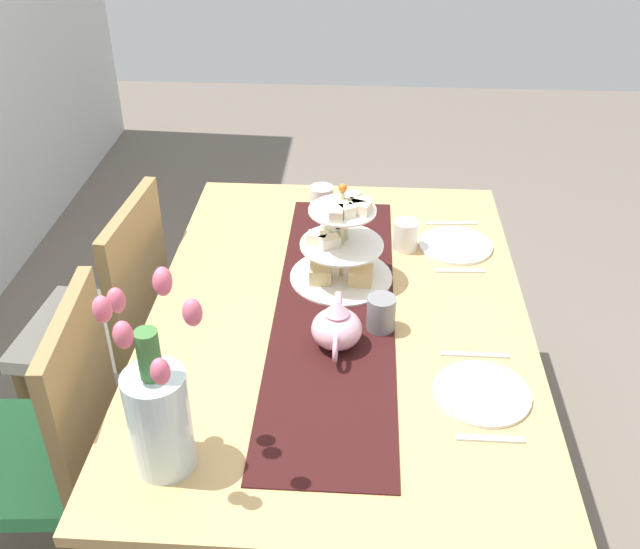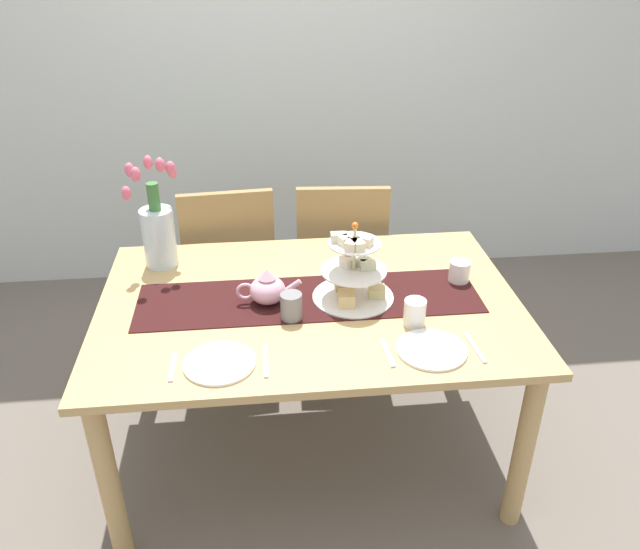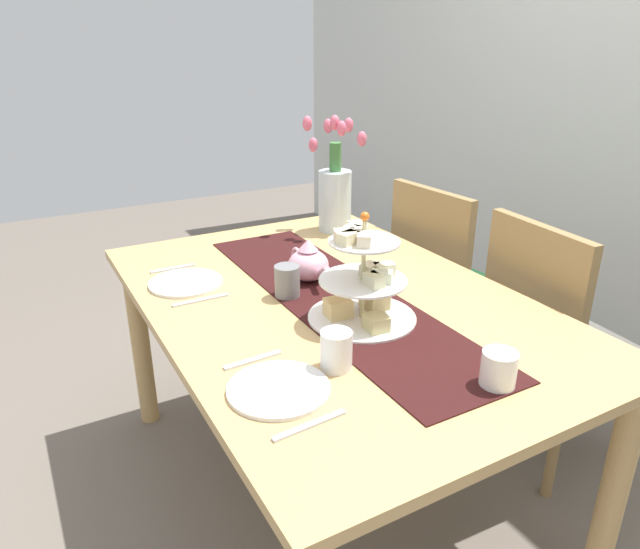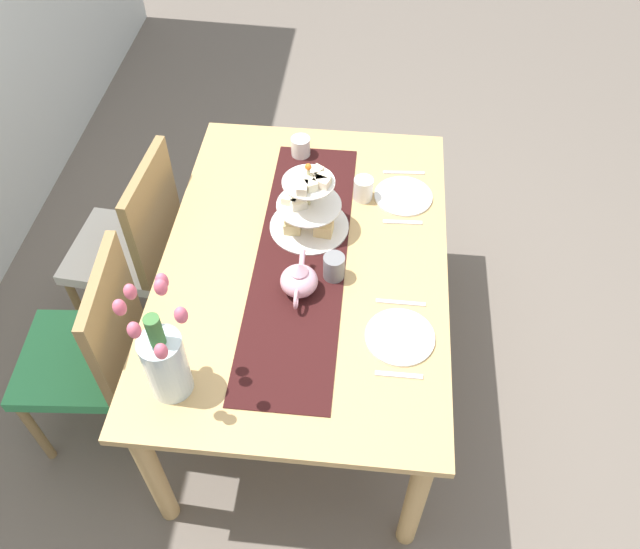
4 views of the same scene
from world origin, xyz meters
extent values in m
plane|color=#6B6056|center=(0.00, 0.00, 0.00)|extent=(8.00, 8.00, 0.00)
cube|color=silver|center=(0.00, 1.62, 1.30)|extent=(6.00, 0.08, 2.60)
cube|color=tan|center=(0.00, 0.00, 0.71)|extent=(1.54, 1.03, 0.03)
cylinder|color=tan|center=(-0.70, -0.45, 0.35)|extent=(0.07, 0.07, 0.69)
cylinder|color=tan|center=(0.70, -0.45, 0.35)|extent=(0.07, 0.07, 0.69)
cylinder|color=tan|center=(-0.70, 0.45, 0.35)|extent=(0.07, 0.07, 0.69)
cylinder|color=tan|center=(0.70, 0.45, 0.35)|extent=(0.07, 0.07, 0.69)
cylinder|color=olive|center=(-0.16, 1.01, 0.21)|extent=(0.04, 0.04, 0.41)
cylinder|color=olive|center=(-0.52, 0.98, 0.21)|extent=(0.04, 0.04, 0.41)
cylinder|color=olive|center=(-0.14, 0.65, 0.21)|extent=(0.04, 0.04, 0.41)
cylinder|color=olive|center=(-0.50, 0.62, 0.21)|extent=(0.04, 0.04, 0.41)
cube|color=#389356|center=(-0.33, 0.82, 0.43)|extent=(0.45, 0.45, 0.05)
cube|color=olive|center=(-0.31, 0.63, 0.69)|extent=(0.42, 0.07, 0.45)
cylinder|color=olive|center=(0.42, 0.98, 0.21)|extent=(0.04, 0.04, 0.41)
cylinder|color=olive|center=(0.06, 1.01, 0.21)|extent=(0.04, 0.04, 0.41)
cylinder|color=olive|center=(0.39, 0.62, 0.21)|extent=(0.04, 0.04, 0.41)
cylinder|color=olive|center=(0.03, 0.65, 0.21)|extent=(0.04, 0.04, 0.41)
cube|color=silver|center=(0.22, 0.82, 0.43)|extent=(0.45, 0.45, 0.05)
cube|color=olive|center=(0.21, 0.63, 0.69)|extent=(0.42, 0.07, 0.45)
cube|color=black|center=(0.00, 0.01, 0.72)|extent=(1.26, 0.33, 0.00)
cylinder|color=beige|center=(0.16, 0.00, 0.87)|extent=(0.01, 0.01, 0.28)
cylinder|color=white|center=(0.16, 0.00, 0.73)|extent=(0.30, 0.30, 0.01)
cylinder|color=white|center=(0.16, 0.00, 0.84)|extent=(0.24, 0.24, 0.01)
cylinder|color=white|center=(0.16, 0.00, 0.95)|extent=(0.19, 0.19, 0.01)
cube|color=#D2C782|center=(0.25, -0.01, 0.75)|extent=(0.07, 0.06, 0.04)
cube|color=#D1BB7B|center=(0.14, 0.06, 0.76)|extent=(0.07, 0.06, 0.05)
cube|color=#E8C781|center=(0.13, -0.06, 0.76)|extent=(0.07, 0.07, 0.05)
cube|color=beige|center=(0.21, 0.00, 0.86)|extent=(0.06, 0.04, 0.03)
cube|color=silver|center=(0.20, 0.03, 0.86)|extent=(0.06, 0.07, 0.03)
cube|color=beige|center=(0.16, 0.07, 0.86)|extent=(0.05, 0.06, 0.03)
cube|color=beige|center=(0.14, 0.03, 0.86)|extent=(0.06, 0.07, 0.03)
cube|color=beige|center=(0.11, 0.01, 0.97)|extent=(0.06, 0.04, 0.03)
cube|color=beige|center=(0.13, -0.01, 0.97)|extent=(0.07, 0.06, 0.03)
cube|color=beige|center=(0.14, -0.05, 0.97)|extent=(0.05, 0.07, 0.03)
cube|color=#F3E6B6|center=(0.16, -0.05, 0.97)|extent=(0.05, 0.06, 0.03)
cube|color=beige|center=(0.19, -0.02, 0.97)|extent=(0.07, 0.06, 0.03)
sphere|color=orange|center=(0.16, 0.00, 1.02)|extent=(0.02, 0.02, 0.02)
ellipsoid|color=#E5A8BC|center=(-0.15, 0.00, 0.78)|extent=(0.13, 0.13, 0.10)
cone|color=#E5A8BC|center=(-0.15, 0.00, 0.84)|extent=(0.06, 0.06, 0.04)
cylinder|color=#E5A8BC|center=(-0.06, 0.00, 0.79)|extent=(0.07, 0.02, 0.06)
torus|color=#E5A8BC|center=(-0.23, 0.00, 0.78)|extent=(0.07, 0.01, 0.07)
cylinder|color=silver|center=(-0.57, 0.34, 0.84)|extent=(0.13, 0.13, 0.24)
cylinder|color=#3D7538|center=(-0.57, 0.34, 1.01)|extent=(0.05, 0.05, 0.12)
ellipsoid|color=#E5607A|center=(-0.49, 0.32, 1.14)|extent=(0.04, 0.04, 0.06)
ellipsoid|color=#E5607A|center=(-0.50, 0.42, 1.09)|extent=(0.04, 0.04, 0.06)
ellipsoid|color=#E5607A|center=(-0.58, 0.41, 1.13)|extent=(0.04, 0.04, 0.06)
ellipsoid|color=#E5607A|center=(-0.65, 0.36, 1.12)|extent=(0.04, 0.04, 0.06)
ellipsoid|color=#E5607A|center=(-0.66, 0.30, 1.05)|extent=(0.04, 0.04, 0.06)
ellipsoid|color=#E5607A|center=(-0.60, 0.24, 1.15)|extent=(0.04, 0.04, 0.06)
ellipsoid|color=#E5607A|center=(-0.52, 0.31, 1.15)|extent=(0.04, 0.04, 0.06)
cylinder|color=white|center=(0.59, 0.08, 0.76)|extent=(0.08, 0.08, 0.08)
cylinder|color=white|center=(-0.32, -0.35, 0.73)|extent=(0.23, 0.23, 0.01)
cube|color=silver|center=(-0.46, -0.35, 0.72)|extent=(0.02, 0.15, 0.01)
cube|color=silver|center=(-0.17, -0.35, 0.72)|extent=(0.02, 0.17, 0.01)
cylinder|color=white|center=(0.37, -0.35, 0.73)|extent=(0.23, 0.23, 0.01)
cube|color=silver|center=(0.22, -0.35, 0.72)|extent=(0.02, 0.15, 0.01)
cube|color=silver|center=(0.51, -0.35, 0.72)|extent=(0.03, 0.17, 0.01)
cylinder|color=slate|center=(-0.07, -0.11, 0.77)|extent=(0.08, 0.08, 0.09)
cylinder|color=white|center=(0.35, -0.19, 0.77)|extent=(0.08, 0.08, 0.09)
camera|label=1|loc=(-1.63, -0.05, 1.91)|focal=41.19mm
camera|label=2|loc=(-0.17, -1.97, 1.94)|focal=35.47mm
camera|label=3|loc=(1.36, -0.80, 1.45)|focal=32.48mm
camera|label=4|loc=(-1.56, -0.21, 2.47)|focal=36.30mm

